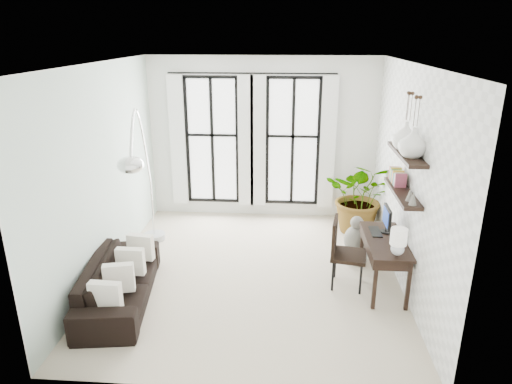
# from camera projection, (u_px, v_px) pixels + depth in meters

# --- Properties ---
(floor) EXTENTS (5.00, 5.00, 0.00)m
(floor) POSITION_uv_depth(u_px,v_px,m) (253.00, 273.00, 7.21)
(floor) COLOR beige
(floor) RESTS_ON ground
(ceiling) EXTENTS (5.00, 5.00, 0.00)m
(ceiling) POSITION_uv_depth(u_px,v_px,m) (252.00, 64.00, 6.16)
(ceiling) COLOR white
(ceiling) RESTS_ON wall_back
(wall_left) EXTENTS (0.00, 5.00, 5.00)m
(wall_left) POSITION_uv_depth(u_px,v_px,m) (103.00, 173.00, 6.84)
(wall_left) COLOR silver
(wall_left) RESTS_ON floor
(wall_right) EXTENTS (0.00, 5.00, 5.00)m
(wall_right) POSITION_uv_depth(u_px,v_px,m) (409.00, 180.00, 6.53)
(wall_right) COLOR white
(wall_right) RESTS_ON floor
(wall_back) EXTENTS (4.50, 0.00, 4.50)m
(wall_back) POSITION_uv_depth(u_px,v_px,m) (262.00, 139.00, 9.04)
(wall_back) COLOR white
(wall_back) RESTS_ON floor
(windows) EXTENTS (3.26, 0.13, 2.65)m
(windows) POSITION_uv_depth(u_px,v_px,m) (252.00, 142.00, 9.00)
(windows) COLOR white
(windows) RESTS_ON wall_back
(wall_shelves) EXTENTS (0.25, 1.30, 0.60)m
(wall_shelves) POSITION_uv_depth(u_px,v_px,m) (403.00, 176.00, 6.29)
(wall_shelves) COLOR black
(wall_shelves) RESTS_ON wall_right
(sofa) EXTENTS (1.10, 2.20, 0.62)m
(sofa) POSITION_uv_depth(u_px,v_px,m) (119.00, 281.00, 6.38)
(sofa) COLOR black
(sofa) RESTS_ON floor
(throw_pillows) EXTENTS (0.40, 1.52, 0.40)m
(throw_pillows) POSITION_uv_depth(u_px,v_px,m) (125.00, 269.00, 6.31)
(throw_pillows) COLOR white
(throw_pillows) RESTS_ON sofa
(plant) EXTENTS (1.49, 1.37, 1.41)m
(plant) POSITION_uv_depth(u_px,v_px,m) (361.00, 196.00, 8.51)
(plant) COLOR #2D7228
(plant) RESTS_ON floor
(desk) EXTENTS (0.55, 1.31, 1.17)m
(desk) POSITION_uv_depth(u_px,v_px,m) (386.00, 244.00, 6.55)
(desk) COLOR black
(desk) RESTS_ON floor
(desk_chair) EXTENTS (0.58, 0.58, 1.05)m
(desk_chair) POSITION_uv_depth(u_px,v_px,m) (342.00, 249.00, 6.69)
(desk_chair) COLOR black
(desk_chair) RESTS_ON floor
(arc_lamp) EXTENTS (0.77, 2.35, 2.58)m
(arc_lamp) POSITION_uv_depth(u_px,v_px,m) (139.00, 145.00, 6.78)
(arc_lamp) COLOR silver
(arc_lamp) RESTS_ON floor
(buddha) EXTENTS (0.43, 0.43, 0.77)m
(buddha) POSITION_uv_depth(u_px,v_px,m) (355.00, 242.00, 7.54)
(buddha) COLOR slate
(buddha) RESTS_ON floor
(vase_a) EXTENTS (0.37, 0.37, 0.38)m
(vase_a) POSITION_uv_depth(u_px,v_px,m) (413.00, 143.00, 5.84)
(vase_a) COLOR white
(vase_a) RESTS_ON shelf_upper
(vase_b) EXTENTS (0.37, 0.37, 0.38)m
(vase_b) POSITION_uv_depth(u_px,v_px,m) (406.00, 136.00, 6.21)
(vase_b) COLOR white
(vase_b) RESTS_ON shelf_upper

